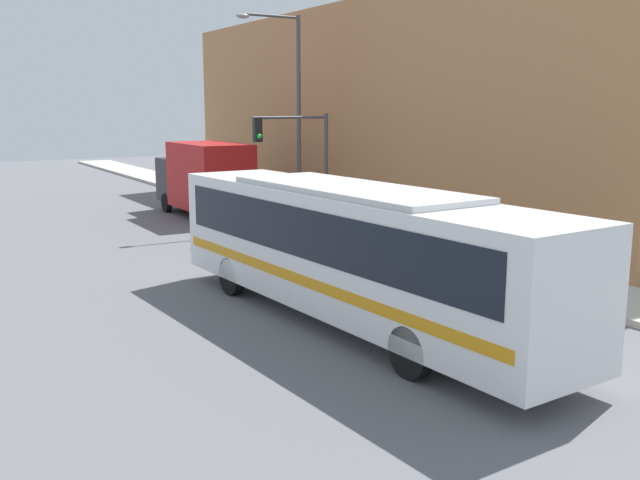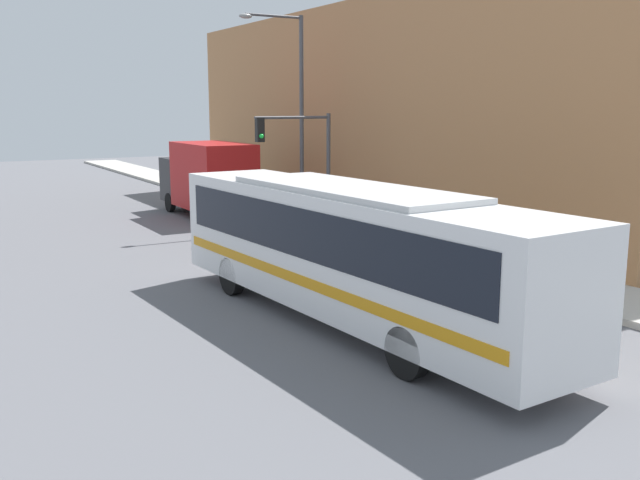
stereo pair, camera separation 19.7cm
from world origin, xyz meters
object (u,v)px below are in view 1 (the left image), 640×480
at_px(delivery_truck, 204,177).
at_px(pedestrian_near_corner, 377,214).
at_px(fire_hydrant, 505,265).
at_px(street_lamp, 291,101).
at_px(pedestrian_mid_block, 371,207).
at_px(parking_meter, 429,231).
at_px(city_bus, 350,245).
at_px(traffic_light_pole, 299,149).

bearing_deg(delivery_truck, pedestrian_near_corner, -68.46).
bearing_deg(pedestrian_near_corner, fire_hydrant, -95.81).
distance_m(delivery_truck, street_lamp, 5.52).
relative_size(pedestrian_near_corner, pedestrian_mid_block, 0.93).
distance_m(parking_meter, pedestrian_near_corner, 4.00).
distance_m(city_bus, parking_meter, 7.43).
bearing_deg(fire_hydrant, street_lamp, 90.44).
height_order(city_bus, pedestrian_mid_block, city_bus).
height_order(traffic_light_pole, pedestrian_near_corner, traffic_light_pole).
bearing_deg(street_lamp, pedestrian_near_corner, -80.64).
bearing_deg(pedestrian_mid_block, parking_meter, -104.43).
bearing_deg(pedestrian_near_corner, delivery_truck, 111.54).
distance_m(delivery_truck, pedestrian_near_corner, 9.36).
height_order(fire_hydrant, parking_meter, parking_meter).
relative_size(traffic_light_pole, street_lamp, 0.53).
height_order(parking_meter, pedestrian_near_corner, pedestrian_near_corner).
bearing_deg(parking_meter, street_lamp, 90.60).
xyz_separation_m(delivery_truck, traffic_light_pole, (1.60, -5.95, 1.50)).
distance_m(pedestrian_near_corner, pedestrian_mid_block, 1.33).
bearing_deg(delivery_truck, fire_hydrant, -80.52).
height_order(street_lamp, pedestrian_near_corner, street_lamp).
relative_size(city_bus, street_lamp, 1.46).
xyz_separation_m(city_bus, delivery_truck, (3.25, 17.00, -0.05)).
xyz_separation_m(city_bus, parking_meter, (5.93, 4.39, -0.87)).
xyz_separation_m(fire_hydrant, pedestrian_mid_block, (1.32, 8.54, 0.55)).
height_order(parking_meter, street_lamp, street_lamp).
relative_size(delivery_truck, parking_meter, 5.56).
bearing_deg(fire_hydrant, delivery_truck, 99.48).
relative_size(city_bus, traffic_light_pole, 2.75).
xyz_separation_m(delivery_truck, street_lamp, (2.58, -3.56, 3.34)).
relative_size(delivery_truck, pedestrian_mid_block, 3.82).
relative_size(delivery_truck, pedestrian_near_corner, 4.11).
bearing_deg(city_bus, pedestrian_near_corner, 48.10).
distance_m(delivery_truck, traffic_light_pole, 6.34).
xyz_separation_m(delivery_truck, parking_meter, (2.68, -12.61, -0.83)).
bearing_deg(street_lamp, traffic_light_pole, -112.22).
bearing_deg(traffic_light_pole, parking_meter, -80.86).
height_order(delivery_truck, pedestrian_mid_block, delivery_truck).
xyz_separation_m(pedestrian_near_corner, pedestrian_mid_block, (0.57, 1.20, 0.07)).
distance_m(delivery_truck, pedestrian_mid_block, 8.51).
bearing_deg(traffic_light_pole, fire_hydrant, -83.93).
relative_size(fire_hydrant, traffic_light_pole, 0.15).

